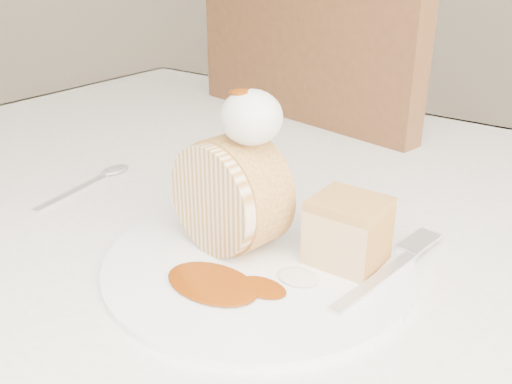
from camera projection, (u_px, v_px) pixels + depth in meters
The scene contains 10 objects.
table at pixel (303, 265), 0.72m from camera, with size 1.40×0.90×0.75m.
chair_far at pixel (336, 197), 1.16m from camera, with size 0.54×0.54×0.98m.
plate at pixel (258, 262), 0.55m from camera, with size 0.30×0.30×0.01m, color white.
roulade_slice at pixel (230, 194), 0.55m from camera, with size 0.11×0.11×0.06m, color beige.
cake_chunk at pixel (348, 235), 0.54m from camera, with size 0.07×0.06×0.06m, color tan.
whipped_cream at pixel (251, 117), 0.51m from camera, with size 0.06×0.06×0.05m, color silver.
caramel_drizzle at pixel (244, 86), 0.50m from camera, with size 0.03×0.02×0.01m, color #752D04.
caramel_pool at pixel (212, 283), 0.51m from camera, with size 0.09×0.06×0.00m, color #752D04, non-canonical shape.
fork at pixel (376, 281), 0.51m from camera, with size 0.02×0.18×0.00m, color silver.
spoon at pixel (73, 193), 0.71m from camera, with size 0.02×0.15×0.00m, color silver.
Camera 1 is at (0.33, -0.33, 1.04)m, focal length 40.00 mm.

